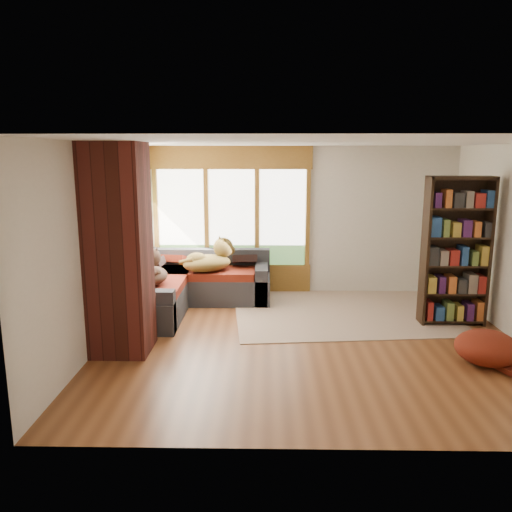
% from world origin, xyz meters
% --- Properties ---
extents(floor, '(5.50, 5.50, 0.00)m').
position_xyz_m(floor, '(0.00, 0.00, 0.00)').
color(floor, brown).
rests_on(floor, ground).
extents(ceiling, '(5.50, 5.50, 0.00)m').
position_xyz_m(ceiling, '(0.00, 0.00, 2.60)').
color(ceiling, white).
extents(wall_back, '(5.50, 0.04, 2.60)m').
position_xyz_m(wall_back, '(0.00, 2.50, 1.30)').
color(wall_back, silver).
rests_on(wall_back, ground).
extents(wall_front, '(5.50, 0.04, 2.60)m').
position_xyz_m(wall_front, '(0.00, -2.50, 1.30)').
color(wall_front, silver).
rests_on(wall_front, ground).
extents(wall_left, '(0.04, 5.00, 2.60)m').
position_xyz_m(wall_left, '(-2.75, 0.00, 1.30)').
color(wall_left, silver).
rests_on(wall_left, ground).
extents(windows_back, '(2.82, 0.10, 1.90)m').
position_xyz_m(windows_back, '(-1.20, 2.47, 1.35)').
color(windows_back, olive).
rests_on(windows_back, wall_back).
extents(windows_left, '(0.10, 2.62, 1.90)m').
position_xyz_m(windows_left, '(-2.72, 1.20, 1.35)').
color(windows_left, olive).
rests_on(windows_left, wall_left).
extents(roller_blind, '(0.03, 0.72, 0.90)m').
position_xyz_m(roller_blind, '(-2.69, 2.03, 1.75)').
color(roller_blind, '#5D7A46').
rests_on(roller_blind, wall_left).
extents(brick_chimney, '(0.70, 0.70, 2.60)m').
position_xyz_m(brick_chimney, '(-2.40, -0.35, 1.30)').
color(brick_chimney, '#471914').
rests_on(brick_chimney, ground).
extents(sectional_sofa, '(2.20, 2.20, 0.80)m').
position_xyz_m(sectional_sofa, '(-1.95, 1.70, 0.30)').
color(sectional_sofa, '#25262A').
rests_on(sectional_sofa, ground).
extents(area_rug, '(3.56, 2.85, 0.01)m').
position_xyz_m(area_rug, '(0.61, 1.28, 0.01)').
color(area_rug, beige).
rests_on(area_rug, ground).
extents(bookshelf, '(0.92, 0.31, 2.16)m').
position_xyz_m(bookshelf, '(2.14, 0.77, 1.08)').
color(bookshelf, black).
rests_on(bookshelf, ground).
extents(pouf, '(0.77, 0.77, 0.40)m').
position_xyz_m(pouf, '(2.04, -0.69, 0.21)').
color(pouf, maroon).
rests_on(pouf, area_rug).
extents(dog_tan, '(0.97, 0.86, 0.47)m').
position_xyz_m(dog_tan, '(-1.50, 1.71, 0.78)').
color(dog_tan, brown).
rests_on(dog_tan, sectional_sofa).
extents(dog_brindle, '(0.61, 0.85, 0.43)m').
position_xyz_m(dog_brindle, '(-2.31, 0.92, 0.75)').
color(dog_brindle, black).
rests_on(dog_brindle, sectional_sofa).
extents(throw_pillows, '(1.98, 1.68, 0.45)m').
position_xyz_m(throw_pillows, '(-1.92, 1.85, 0.75)').
color(throw_pillows, black).
rests_on(throw_pillows, sectional_sofa).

